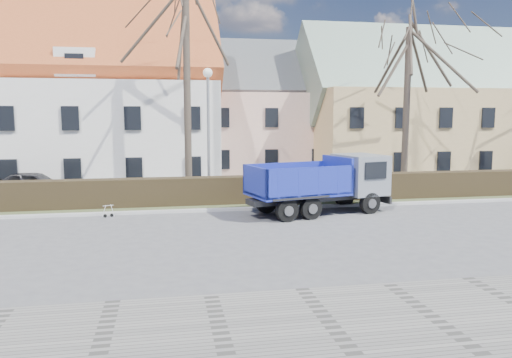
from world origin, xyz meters
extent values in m
plane|color=#505053|center=(0.00, 0.00, 0.00)|extent=(120.00, 120.00, 0.00)
cube|color=slate|center=(0.00, -8.50, 0.04)|extent=(80.00, 5.00, 0.08)
cube|color=#AEADAC|center=(0.00, 4.60, 0.06)|extent=(80.00, 0.30, 0.12)
cube|color=#3F4929|center=(0.00, 6.20, 0.05)|extent=(80.00, 3.00, 0.10)
cube|color=black|center=(0.00, 6.00, 0.65)|extent=(60.00, 0.90, 1.30)
imported|color=#262629|center=(-9.92, 10.00, 0.69)|extent=(4.22, 2.05, 1.39)
camera|label=1|loc=(-3.22, -17.30, 4.26)|focal=35.00mm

